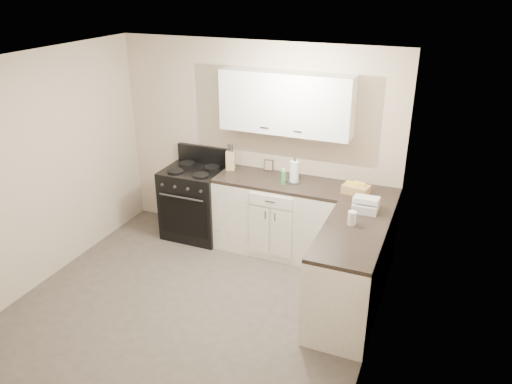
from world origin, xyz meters
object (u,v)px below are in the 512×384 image
at_px(knife_block, 231,160).
at_px(stove, 196,202).
at_px(paper_towel, 294,172).
at_px(countertop_grill, 365,207).
at_px(wicker_basket, 356,189).

bearing_deg(knife_block, stove, 178.43).
xyz_separation_m(paper_towel, countertop_grill, (0.93, -0.46, -0.08)).
height_order(stove, paper_towel, paper_towel).
relative_size(stove, countertop_grill, 3.59).
relative_size(wicker_basket, countertop_grill, 1.12).
xyz_separation_m(stove, paper_towel, (1.32, 0.04, 0.61)).
bearing_deg(countertop_grill, stove, 168.80).
height_order(stove, knife_block, knife_block).
xyz_separation_m(stove, wicker_basket, (2.06, 0.00, 0.53)).
bearing_deg(countertop_grill, wicker_basket, 113.39).
bearing_deg(paper_towel, stove, -178.06).
height_order(paper_towel, countertop_grill, paper_towel).
bearing_deg(countertop_grill, paper_towel, 152.97).
distance_m(knife_block, wicker_basket, 1.61).
distance_m(stove, knife_block, 0.76).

